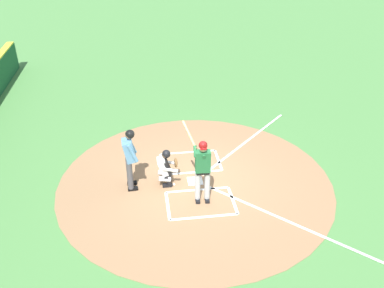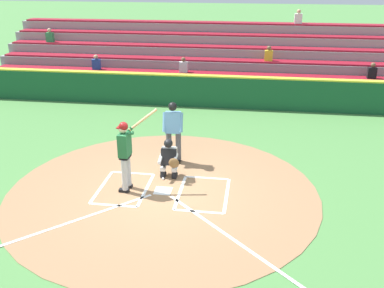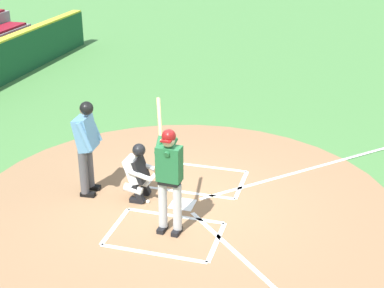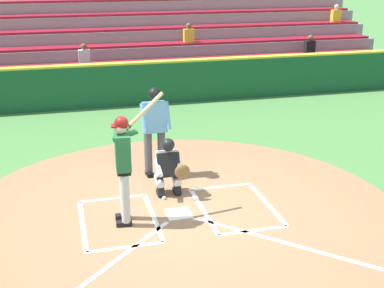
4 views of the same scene
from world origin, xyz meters
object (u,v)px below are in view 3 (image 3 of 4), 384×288
Objects in this scene: batter at (169,173)px; catcher at (139,170)px; plate_umpire at (86,142)px; baseball at (148,202)px.

batter is 1.88× the size of catcher.
baseball is at bearing 86.38° from plate_umpire.
batter is 1.14× the size of plate_umpire.
catcher is 0.61m from baseball.
plate_umpire reaches higher than catcher.
batter reaches higher than plate_umpire.
baseball is at bearing 55.33° from catcher.
batter is at bearing 65.30° from plate_umpire.
batter is at bearing 43.67° from catcher.
catcher is (-0.93, -0.89, -0.51)m from batter.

